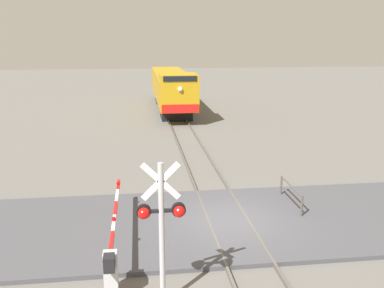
% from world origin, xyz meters
% --- Properties ---
extents(ground_plane, '(160.00, 160.00, 0.00)m').
position_xyz_m(ground_plane, '(0.00, 0.00, 0.00)').
color(ground_plane, '#605E59').
extents(rail_track_left, '(0.08, 80.00, 0.15)m').
position_xyz_m(rail_track_left, '(-0.72, 0.00, 0.07)').
color(rail_track_left, '#59544C').
rests_on(rail_track_left, ground_plane).
extents(rail_track_right, '(0.08, 80.00, 0.15)m').
position_xyz_m(rail_track_right, '(0.72, 0.00, 0.07)').
color(rail_track_right, '#59544C').
rests_on(rail_track_right, ground_plane).
extents(road_surface, '(36.00, 6.28, 0.14)m').
position_xyz_m(road_surface, '(0.00, 0.00, 0.07)').
color(road_surface, '#47474C').
rests_on(road_surface, ground_plane).
extents(locomotive, '(2.93, 16.93, 3.87)m').
position_xyz_m(locomotive, '(0.00, 25.37, 2.05)').
color(locomotive, black).
rests_on(locomotive, ground_plane).
extents(crossing_signal, '(1.18, 0.33, 3.77)m').
position_xyz_m(crossing_signal, '(-2.65, -4.51, 2.31)').
color(crossing_signal, '#ADADB2').
rests_on(crossing_signal, ground_plane).
extents(crossing_gate, '(0.36, 6.48, 1.31)m').
position_xyz_m(crossing_gate, '(-3.96, -2.97, 0.82)').
color(crossing_gate, silver).
rests_on(crossing_gate, ground_plane).
extents(guard_railing, '(0.08, 2.36, 0.95)m').
position_xyz_m(guard_railing, '(2.75, 1.12, 0.61)').
color(guard_railing, '#4C4742').
rests_on(guard_railing, ground_plane).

